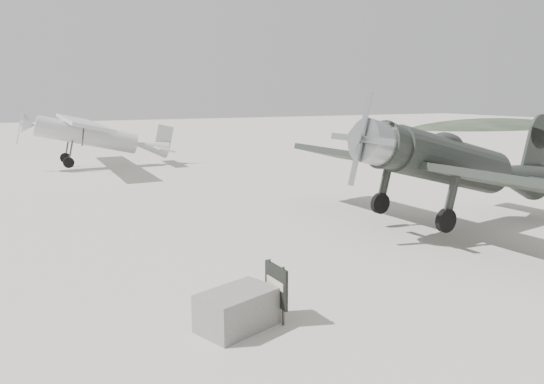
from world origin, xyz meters
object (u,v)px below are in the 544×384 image
at_px(equipment_block, 237,310).
at_px(sign_board, 276,286).
at_px(lowwing_monoplane, 456,164).
at_px(highwing_monoplane, 93,132).

xyz_separation_m(equipment_block, sign_board, (0.83, -0.00, 0.34)).
bearing_deg(sign_board, lowwing_monoplane, 21.20).
relative_size(lowwing_monoplane, equipment_block, 8.53).
height_order(lowwing_monoplane, equipment_block, lowwing_monoplane).
relative_size(lowwing_monoplane, highwing_monoplane, 1.04).
bearing_deg(equipment_block, lowwing_monoplane, 22.74).
xyz_separation_m(highwing_monoplane, equipment_block, (-0.71, -24.49, -1.82)).
distance_m(lowwing_monoplane, equipment_block, 10.35).
distance_m(lowwing_monoplane, highwing_monoplane, 22.31).
bearing_deg(equipment_block, sign_board, -0.00).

